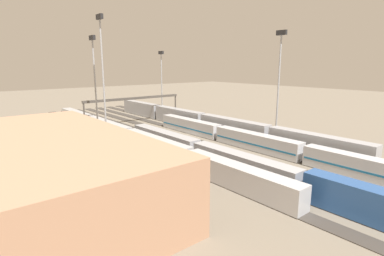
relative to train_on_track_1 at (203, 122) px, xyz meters
The scene contains 18 objects.
ground_plane 10.78m from the train_on_track_1, 106.95° to the left, with size 400.00×400.00×0.00m, color #756B5B.
track_bed_0 6.39m from the train_on_track_1, 121.36° to the right, with size 140.00×2.80×0.12m, color #3D3833.
track_bed_1 3.98m from the train_on_track_1, behind, with size 140.00×2.80×0.12m, color #3D3833.
track_bed_2 6.39m from the train_on_track_1, 121.36° to the left, with size 140.00×2.80×0.12m, color #3D3833.
track_bed_3 10.76m from the train_on_track_1, 106.95° to the left, with size 140.00×2.80×0.12m, color #3D3833.
track_bed_4 15.52m from the train_on_track_1, 101.48° to the left, with size 140.00×2.80×0.12m, color #3D3833.
track_bed_5 20.39m from the train_on_track_1, 98.66° to the left, with size 140.00×2.80×0.12m, color #3D3833.
track_bed_6 25.31m from the train_on_track_1, 96.95° to the left, with size 140.00×2.80×0.12m, color #3D3833.
train_on_track_1 is the anchor object (origin of this frame).
train_on_track_6 25.01m from the train_on_track_1, 90.39° to the left, with size 95.60×3.00×3.80m.
train_on_track_2 24.56m from the train_on_track_1, 168.25° to the left, with size 71.40×3.06×3.80m.
train_on_track_5 36.56m from the train_on_track_1, 146.83° to the left, with size 66.40×3.06×4.40m.
light_mast_0 26.68m from the train_on_track_1, 160.93° to the right, with size 2.80×0.70×27.76m.
light_mast_1 33.38m from the train_on_track_1, 79.74° to the left, with size 2.80×0.70×31.09m.
light_mast_2 36.89m from the train_on_track_1, 13.27° to the right, with size 2.80×0.70×24.59m.
light_mast_3 33.60m from the train_on_track_1, 63.81° to the left, with size 2.80×0.70×26.94m.
signal_gantry 26.00m from the train_on_track_1, 23.08° to the left, with size 0.70×35.00×8.80m.
maintenance_shed 52.82m from the train_on_track_1, 114.05° to the left, with size 44.40×20.70×9.55m, color tan.
Camera 1 is at (-63.52, 49.35, 19.37)m, focal length 28.24 mm.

